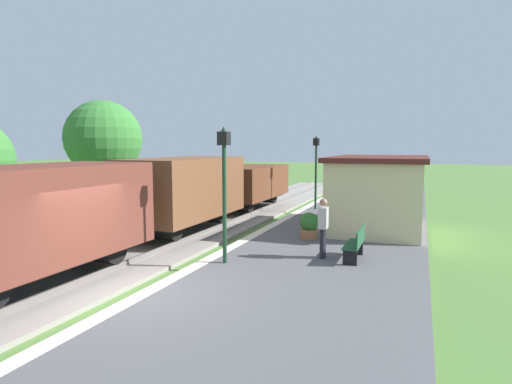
{
  "coord_description": "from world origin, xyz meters",
  "views": [
    {
      "loc": [
        5.9,
        -7.52,
        3.44
      ],
      "look_at": [
        -0.1,
        7.97,
        1.63
      ],
      "focal_mm": 29.96,
      "sensor_mm": 36.0,
      "label": 1
    }
  ],
  "objects_px": {
    "bench_near_hut": "(356,243)",
    "person_waiting": "(323,226)",
    "lamp_post_far": "(316,159)",
    "freight_train": "(177,196)",
    "tree_trackside_far": "(103,139)",
    "potted_planter": "(309,225)",
    "lamp_post_near": "(224,170)",
    "station_hut": "(379,192)"
  },
  "relations": [
    {
      "from": "bench_near_hut",
      "to": "person_waiting",
      "type": "relative_size",
      "value": 0.88
    },
    {
      "from": "bench_near_hut",
      "to": "lamp_post_far",
      "type": "bearing_deg",
      "value": 109.97
    },
    {
      "from": "freight_train",
      "to": "person_waiting",
      "type": "height_order",
      "value": "freight_train"
    },
    {
      "from": "tree_trackside_far",
      "to": "lamp_post_far",
      "type": "bearing_deg",
      "value": 10.96
    },
    {
      "from": "bench_near_hut",
      "to": "tree_trackside_far",
      "type": "xyz_separation_m",
      "value": [
        -14.59,
        6.89,
        3.11
      ]
    },
    {
      "from": "lamp_post_far",
      "to": "tree_trackside_far",
      "type": "distance_m",
      "value": 11.55
    },
    {
      "from": "tree_trackside_far",
      "to": "potted_planter",
      "type": "bearing_deg",
      "value": -20.36
    },
    {
      "from": "lamp_post_far",
      "to": "tree_trackside_far",
      "type": "xyz_separation_m",
      "value": [
        -11.29,
        -2.19,
        1.02
      ]
    },
    {
      "from": "freight_train",
      "to": "potted_planter",
      "type": "distance_m",
      "value": 4.91
    },
    {
      "from": "potted_planter",
      "to": "lamp_post_near",
      "type": "height_order",
      "value": "lamp_post_near"
    },
    {
      "from": "bench_near_hut",
      "to": "potted_planter",
      "type": "bearing_deg",
      "value": 131.12
    },
    {
      "from": "freight_train",
      "to": "lamp_post_far",
      "type": "distance_m",
      "value": 8.39
    },
    {
      "from": "lamp_post_near",
      "to": "tree_trackside_far",
      "type": "xyz_separation_m",
      "value": [
        -11.29,
        8.49,
        1.02
      ]
    },
    {
      "from": "person_waiting",
      "to": "tree_trackside_far",
      "type": "height_order",
      "value": "tree_trackside_far"
    },
    {
      "from": "person_waiting",
      "to": "lamp_post_far",
      "type": "xyz_separation_m",
      "value": [
        -2.39,
        9.21,
        1.62
      ]
    },
    {
      "from": "potted_planter",
      "to": "person_waiting",
      "type": "bearing_deg",
      "value": -66.78
    },
    {
      "from": "person_waiting",
      "to": "lamp_post_near",
      "type": "distance_m",
      "value": 3.23
    },
    {
      "from": "bench_near_hut",
      "to": "potted_planter",
      "type": "relative_size",
      "value": 1.64
    },
    {
      "from": "bench_near_hut",
      "to": "lamp_post_near",
      "type": "relative_size",
      "value": 0.41
    },
    {
      "from": "bench_near_hut",
      "to": "lamp_post_far",
      "type": "height_order",
      "value": "lamp_post_far"
    },
    {
      "from": "freight_train",
      "to": "tree_trackside_far",
      "type": "distance_m",
      "value": 9.83
    },
    {
      "from": "potted_planter",
      "to": "lamp_post_near",
      "type": "relative_size",
      "value": 0.25
    },
    {
      "from": "tree_trackside_far",
      "to": "bench_near_hut",
      "type": "bearing_deg",
      "value": -25.27
    },
    {
      "from": "station_hut",
      "to": "bench_near_hut",
      "type": "height_order",
      "value": "station_hut"
    },
    {
      "from": "freight_train",
      "to": "potted_planter",
      "type": "bearing_deg",
      "value": 8.22
    },
    {
      "from": "freight_train",
      "to": "lamp_post_near",
      "type": "xyz_separation_m",
      "value": [
        3.39,
        -3.09,
        1.2
      ]
    },
    {
      "from": "freight_train",
      "to": "station_hut",
      "type": "distance_m",
      "value": 7.72
    },
    {
      "from": "bench_near_hut",
      "to": "lamp_post_near",
      "type": "distance_m",
      "value": 4.21
    },
    {
      "from": "potted_planter",
      "to": "tree_trackside_far",
      "type": "bearing_deg",
      "value": 159.64
    },
    {
      "from": "person_waiting",
      "to": "lamp_post_near",
      "type": "relative_size",
      "value": 0.46
    },
    {
      "from": "station_hut",
      "to": "lamp_post_far",
      "type": "xyz_separation_m",
      "value": [
        -3.41,
        3.93,
        1.15
      ]
    },
    {
      "from": "potted_planter",
      "to": "lamp_post_far",
      "type": "height_order",
      "value": "lamp_post_far"
    },
    {
      "from": "freight_train",
      "to": "bench_near_hut",
      "type": "bearing_deg",
      "value": -12.56
    },
    {
      "from": "freight_train",
      "to": "station_hut",
      "type": "relative_size",
      "value": 3.34
    },
    {
      "from": "lamp_post_near",
      "to": "station_hut",
      "type": "bearing_deg",
      "value": 63.17
    },
    {
      "from": "potted_planter",
      "to": "lamp_post_near",
      "type": "distance_m",
      "value": 4.53
    },
    {
      "from": "freight_train",
      "to": "lamp_post_near",
      "type": "height_order",
      "value": "lamp_post_near"
    },
    {
      "from": "potted_planter",
      "to": "freight_train",
      "type": "bearing_deg",
      "value": -171.78
    },
    {
      "from": "lamp_post_near",
      "to": "tree_trackside_far",
      "type": "height_order",
      "value": "tree_trackside_far"
    },
    {
      "from": "tree_trackside_far",
      "to": "lamp_post_near",
      "type": "bearing_deg",
      "value": -36.92
    },
    {
      "from": "person_waiting",
      "to": "lamp_post_far",
      "type": "relative_size",
      "value": 0.46
    },
    {
      "from": "lamp_post_far",
      "to": "tree_trackside_far",
      "type": "relative_size",
      "value": 0.63
    }
  ]
}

